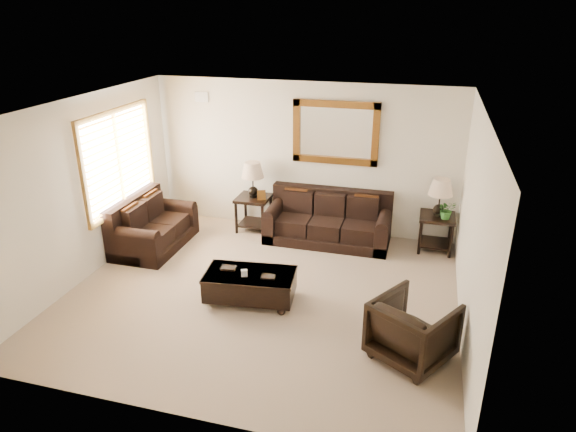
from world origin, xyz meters
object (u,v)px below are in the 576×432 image
(end_table_left, at_px, (253,186))
(coffee_table, at_px, (250,283))
(end_table_right, at_px, (439,204))
(armchair, at_px, (413,327))
(loveseat, at_px, (151,229))
(sofa, at_px, (328,223))

(end_table_left, relative_size, coffee_table, 0.98)
(end_table_right, relative_size, armchair, 1.50)
(loveseat, height_order, armchair, loveseat)
(armchair, bearing_deg, sofa, -30.43)
(loveseat, distance_m, end_table_right, 4.89)
(sofa, relative_size, armchair, 2.54)
(sofa, height_order, armchair, sofa)
(end_table_left, bearing_deg, sofa, -3.61)
(coffee_table, relative_size, armchair, 1.57)
(end_table_left, height_order, coffee_table, end_table_left)
(end_table_right, distance_m, armchair, 3.12)
(loveseat, distance_m, armchair, 4.88)
(loveseat, distance_m, end_table_left, 1.94)
(coffee_table, xyz_separation_m, armchair, (2.26, -0.72, 0.16))
(armchair, bearing_deg, loveseat, 8.22)
(end_table_right, xyz_separation_m, coffee_table, (-2.50, -2.37, -0.56))
(end_table_right, bearing_deg, sofa, -176.99)
(end_table_right, bearing_deg, end_table_left, -179.88)
(loveseat, height_order, end_table_left, end_table_left)
(loveseat, xyz_separation_m, coffee_table, (2.22, -1.21, -0.06))
(loveseat, bearing_deg, coffee_table, -118.63)
(coffee_table, distance_m, armchair, 2.38)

